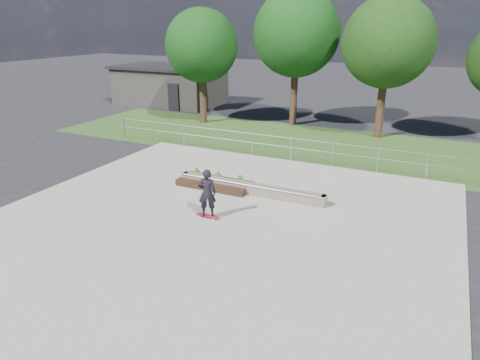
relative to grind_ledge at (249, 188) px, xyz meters
The scene contains 11 objects.
ground 2.87m from the grind_ledge, 89.01° to the right, with size 120.00×120.00×0.00m, color black.
grass_verge 8.15m from the grind_ledge, 89.65° to the left, with size 30.00×8.00×0.02m, color #29451B.
concrete_slab 2.86m from the grind_ledge, 89.01° to the right, with size 15.00×15.00×0.06m, color gray.
fence 4.67m from the grind_ledge, 89.39° to the left, with size 20.06×0.06×1.20m.
building 20.62m from the grind_ledge, 132.65° to the left, with size 8.40×5.40×3.00m.
tree_far_left 13.68m from the grind_ledge, 128.09° to the left, with size 4.55×4.55×7.15m.
tree_mid_left 13.49m from the grind_ledge, 101.41° to the left, with size 5.25×5.25×8.25m.
tree_mid_right 12.58m from the grind_ledge, 74.70° to the left, with size 4.90×4.90×7.70m.
grind_ledge is the anchor object (origin of this frame).
planter_bed 1.55m from the grind_ledge, behind, with size 3.00×1.20×0.61m.
skateboarder 2.73m from the grind_ledge, 97.84° to the right, with size 0.80×0.62×1.74m.
Camera 1 is at (6.27, -11.11, 6.31)m, focal length 32.00 mm.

